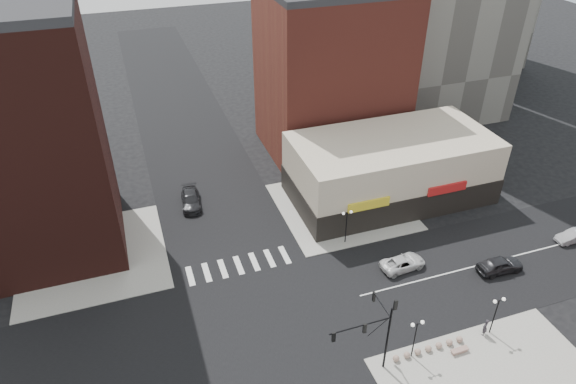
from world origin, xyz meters
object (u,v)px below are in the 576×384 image
pedestrian (485,327)px  silver_sedan (573,236)px  traffic_signal (376,326)px  dark_sedan_east (500,265)px  white_suv (403,263)px  dark_sedan_north (191,200)px  street_lamp_se_a (416,330)px  street_lamp_se_b (497,307)px  street_lamp_ne (347,219)px  stone_bench (459,351)px

pedestrian → silver_sedan: bearing=160.0°
traffic_signal → dark_sedan_east: traffic_signal is taller
traffic_signal → white_suv: 14.04m
silver_sedan → dark_sedan_north: dark_sedan_north is taller
traffic_signal → street_lamp_se_a: traffic_signal is taller
street_lamp_se_a → dark_sedan_east: street_lamp_se_a is taller
street_lamp_se_b → street_lamp_ne: 17.46m
silver_sedan → pedestrian: size_ratio=2.22×
white_suv → stone_bench: bearing=171.1°
street_lamp_se_a → street_lamp_ne: size_ratio=1.00×
street_lamp_se_b → white_suv: 11.06m
white_suv → dark_sedan_north: 26.41m
white_suv → dark_sedan_north: (-18.80, 18.55, 0.12)m
pedestrian → street_lamp_se_a: bearing=-44.5°
traffic_signal → street_lamp_se_a: (3.76, -0.17, -1.67)m
street_lamp_se_b → silver_sedan: 19.08m
street_lamp_ne → white_suv: size_ratio=0.86×
street_lamp_ne → dark_sedan_north: bearing=139.1°
silver_sedan → stone_bench: size_ratio=2.46×
traffic_signal → street_lamp_se_b: 11.88m
street_lamp_ne → stone_bench: (3.12, -17.00, -2.97)m
pedestrian → street_lamp_se_b: bearing=135.5°
white_suv → dark_sedan_east: dark_sedan_east is taller
traffic_signal → dark_sedan_east: size_ratio=1.60×
traffic_signal → stone_bench: traffic_signal is taller
traffic_signal → street_lamp_ne: 16.62m
white_suv → silver_sedan: 20.25m
pedestrian → dark_sedan_north: bearing=-98.2°
street_lamp_se_b → dark_sedan_north: (-21.85, 28.85, -2.50)m
silver_sedan → pedestrian: bearing=-64.1°
street_lamp_ne → white_suv: bearing=-55.2°
traffic_signal → dark_sedan_east: (17.89, 6.45, -4.14)m
dark_sedan_north → stone_bench: (17.97, -29.85, -0.47)m
traffic_signal → stone_bench: (7.89, -1.17, -4.64)m
white_suv → dark_sedan_east: (9.17, -3.68, 0.16)m
street_lamp_se_b → dark_sedan_north: street_lamp_se_b is taller
white_suv → silver_sedan: bearing=-100.9°
street_lamp_se_a → street_lamp_se_b: 8.00m
dark_sedan_east → dark_sedan_north: bearing=53.9°
dark_sedan_north → street_lamp_ne: bearing=-35.0°
street_lamp_se_a → pedestrian: size_ratio=2.31×
white_suv → dark_sedan_north: bearing=40.7°
street_lamp_ne → stone_bench: bearing=-79.6°
white_suv → street_lamp_se_b: bearing=-168.2°
white_suv → dark_sedan_north: size_ratio=0.88×
street_lamp_ne → stone_bench: size_ratio=2.55×
street_lamp_se_a → street_lamp_ne: 16.03m
traffic_signal → street_lamp_se_a: bearing=-2.6°
street_lamp_se_a → dark_sedan_east: size_ratio=0.86×
dark_sedan_east → stone_bench: size_ratio=2.98×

